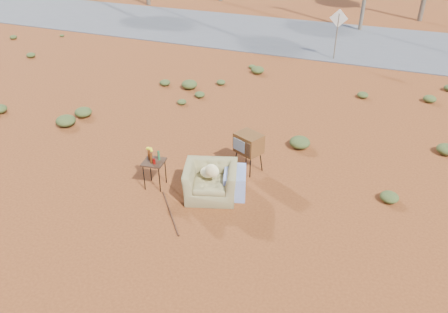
% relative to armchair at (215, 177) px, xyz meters
% --- Properties ---
extents(ground, '(140.00, 140.00, 0.00)m').
position_rel_armchair_xyz_m(ground, '(-0.55, -0.52, -0.51)').
color(ground, brown).
rests_on(ground, ground).
extents(highway, '(140.00, 7.00, 0.04)m').
position_rel_armchair_xyz_m(highway, '(-0.55, 14.48, -0.49)').
color(highway, '#565659').
rests_on(highway, ground).
extents(armchair, '(1.60, 1.32, 1.08)m').
position_rel_armchair_xyz_m(armchair, '(0.00, 0.00, 0.00)').
color(armchair, olive).
rests_on(armchair, ground).
extents(tv_unit, '(0.82, 0.75, 1.06)m').
position_rel_armchair_xyz_m(tv_unit, '(0.36, 1.37, 0.28)').
color(tv_unit, black).
rests_on(tv_unit, ground).
extents(side_table, '(0.57, 0.57, 1.02)m').
position_rel_armchair_xyz_m(side_table, '(-1.57, -0.18, 0.25)').
color(side_table, '#362213').
rests_on(side_table, ground).
extents(rusty_bar, '(1.09, 1.31, 0.04)m').
position_rel_armchair_xyz_m(rusty_bar, '(-0.68, -1.06, -0.48)').
color(rusty_bar, '#502A15').
rests_on(rusty_bar, ground).
extents(road_sign, '(0.78, 0.06, 2.19)m').
position_rel_armchair_xyz_m(road_sign, '(0.95, 11.48, 1.00)').
color(road_sign, brown).
rests_on(road_sign, ground).
extents(scrub_patch, '(17.49, 8.07, 0.33)m').
position_rel_armchair_xyz_m(scrub_patch, '(-1.38, 3.89, -0.37)').
color(scrub_patch, '#434F22').
rests_on(scrub_patch, ground).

